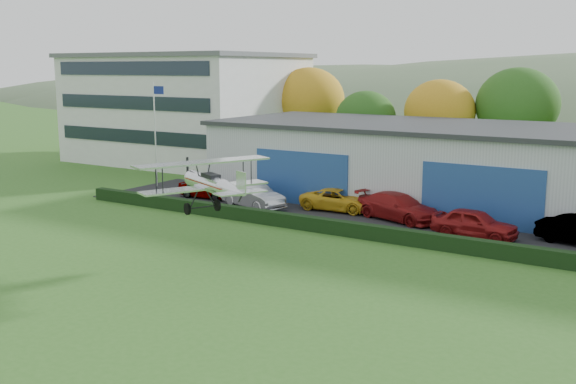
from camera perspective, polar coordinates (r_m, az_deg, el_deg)
The scene contains 13 objects.
ground at distance 23.59m, azimuth -12.36°, elevation -12.19°, with size 300.00×300.00×0.00m, color #326520.
apron at distance 39.46m, azimuth 12.90°, elevation -2.87°, with size 48.00×9.00×0.05m, color black.
hedge at distance 35.00m, azimuth 10.29°, elevation -3.86°, with size 46.00×0.60×0.80m, color black.
hangar at distance 45.01m, azimuth 18.41°, elevation 1.91°, with size 40.60×12.60×5.30m.
office_block at distance 66.63m, azimuth -8.67°, elevation 7.20°, with size 20.60×15.60×10.40m.
flagpole at distance 51.60m, azimuth -11.27°, elevation 5.67°, with size 1.05×0.10×8.00m.
tree_belt at distance 57.93m, azimuth 17.64°, elevation 6.72°, with size 75.70×13.22×10.12m.
car_0 at distance 46.94m, azimuth -7.09°, elevation 0.33°, with size 1.61×4.00×1.36m, color gray.
car_1 at distance 43.25m, azimuth -3.00°, elevation -0.31°, with size 1.72×4.92×1.62m, color silver.
car_2 at distance 42.57m, azimuth 4.40°, elevation -0.67°, with size 2.29×4.96×1.38m, color gold.
car_3 at distance 40.34m, azimuth 9.44°, elevation -1.26°, with size 2.23×5.49×1.59m, color maroon.
car_4 at distance 37.03m, azimuth 15.71°, elevation -2.61°, with size 1.84×4.58×1.56m, color maroon.
biplane at distance 30.53m, azimuth -6.57°, elevation 0.83°, with size 5.97×6.48×2.49m.
Camera 1 is at (15.49, -15.33, 9.04)m, focal length 41.43 mm.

